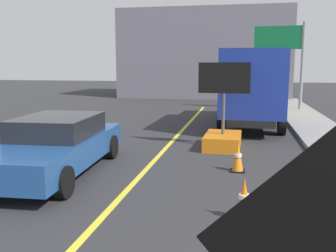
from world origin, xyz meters
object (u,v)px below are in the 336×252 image
object	(u,v)px
traffic_cone_mid_lane	(244,200)
traffic_cone_far_lane	(238,157)
arrow_board_trailer	(223,133)
pickup_car	(55,145)
box_truck	(252,85)
highway_guide_sign	(288,51)

from	to	relation	value
traffic_cone_mid_lane	traffic_cone_far_lane	world-z (taller)	traffic_cone_mid_lane
arrow_board_trailer	pickup_car	bearing A→B (deg)	-137.31
box_truck	highway_guide_sign	distance (m)	6.57
box_truck	highway_guide_sign	bearing A→B (deg)	70.70
arrow_board_trailer	highway_guide_sign	size ratio (longest dim) A/B	0.54
box_truck	highway_guide_sign	size ratio (longest dim) A/B	1.45
box_truck	traffic_cone_far_lane	size ratio (longest dim) A/B	9.97
box_truck	pickup_car	size ratio (longest dim) A/B	1.43
highway_guide_sign	traffic_cone_mid_lane	bearing A→B (deg)	-98.44
pickup_car	traffic_cone_far_lane	world-z (taller)	pickup_car
highway_guide_sign	traffic_cone_mid_lane	size ratio (longest dim) A/B	6.74
highway_guide_sign	traffic_cone_mid_lane	distance (m)	16.81
arrow_board_trailer	pickup_car	distance (m)	5.29
traffic_cone_far_lane	box_truck	bearing A→B (deg)	86.37
box_truck	traffic_cone_mid_lane	size ratio (longest dim) A/B	9.75
pickup_car	traffic_cone_far_lane	bearing A→B (deg)	12.31
arrow_board_trailer	traffic_cone_mid_lane	distance (m)	5.67
box_truck	highway_guide_sign	xyz separation A→B (m)	(2.10, 6.00, 1.67)
arrow_board_trailer	traffic_cone_mid_lane	world-z (taller)	arrow_board_trailer
highway_guide_sign	pickup_car	bearing A→B (deg)	-115.93
pickup_car	arrow_board_trailer	bearing A→B (deg)	42.69
highway_guide_sign	traffic_cone_far_lane	bearing A→B (deg)	-100.89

